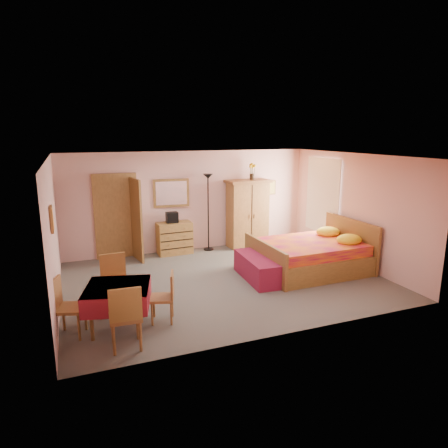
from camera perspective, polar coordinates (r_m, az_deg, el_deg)
name	(u,v)px	position (r m, az deg, el deg)	size (l,w,h in m)	color
floor	(225,280)	(8.54, 0.11, -8.02)	(6.50, 6.50, 0.00)	#635F58
ceiling	(225,156)	(7.99, 0.11, 9.67)	(6.50, 6.50, 0.00)	brown
wall_back	(190,201)	(10.49, -4.88, 3.26)	(6.50, 0.10, 2.60)	#DCA69F
wall_front	(286,254)	(5.99, 8.88, -4.27)	(6.50, 0.10, 2.60)	#DCA69F
wall_left	(53,235)	(7.64, -23.23, -1.41)	(0.10, 5.00, 2.60)	#DCA69F
wall_right	(354,210)	(9.81, 18.10, 1.98)	(0.10, 5.00, 2.60)	#DCA69F
doorway	(116,217)	(10.16, -15.13, 0.95)	(1.06, 0.12, 2.15)	#9E6B35
window	(323,196)	(10.70, 13.95, 3.93)	(0.08, 1.40, 1.95)	white
picture_left	(52,219)	(6.97, -23.40, 0.65)	(0.04, 0.32, 0.42)	orange
picture_back	(271,188)	(11.31, 6.68, 5.20)	(0.30, 0.04, 0.40)	#D8BF59
chest_of_drawers	(175,238)	(10.31, -7.07, -2.02)	(0.87, 0.44, 0.82)	#AB7939
wall_mirror	(171,193)	(10.28, -7.53, 4.41)	(0.92, 0.05, 0.72)	white
stereo	(172,217)	(10.17, -7.44, 0.94)	(0.29, 0.21, 0.27)	black
floor_lamp	(208,213)	(10.45, -2.26, 1.65)	(0.26, 0.26, 2.02)	black
wardrobe	(248,214)	(10.82, 3.38, 1.50)	(1.16, 0.60, 1.83)	#A56D37
sunflower_vase	(252,171)	(10.74, 4.02, 7.52)	(0.18, 0.18, 0.44)	gold
bed	(309,247)	(9.17, 12.11, -3.22)	(2.37, 1.87, 1.10)	#B81149
bench	(257,268)	(8.55, 4.79, -6.29)	(0.54, 1.47, 0.49)	maroon
dining_table	(119,307)	(6.66, -14.81, -11.43)	(0.97, 0.97, 0.71)	maroon
chair_south	(125,316)	(6.03, -13.93, -12.59)	(0.45, 0.45, 0.99)	#946032
chair_north	(116,283)	(7.28, -15.22, -8.19)	(0.44, 0.44, 0.98)	#AB7339
chair_west	(70,307)	(6.62, -21.18, -11.05)	(0.42, 0.42, 0.92)	#A16D36
chair_east	(162,297)	(6.72, -8.85, -10.31)	(0.38, 0.38, 0.84)	#A46B37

